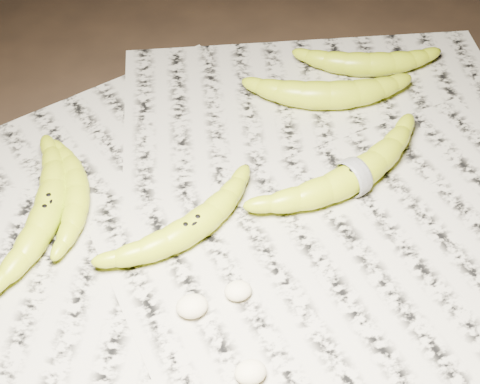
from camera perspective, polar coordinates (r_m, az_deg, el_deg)
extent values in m
plane|color=black|center=(0.80, -0.96, -3.63)|extent=(3.00, 3.00, 0.00)
cube|color=#B6B09C|center=(0.81, -2.33, -2.47)|extent=(0.90, 0.70, 0.01)
torus|color=white|center=(0.84, 9.69, 1.44)|extent=(0.02, 0.05, 0.05)
ellipsoid|color=#FFF4C5|center=(0.72, -4.13, -9.52)|extent=(0.03, 0.03, 0.02)
ellipsoid|color=#FFF4C5|center=(0.68, 0.91, -14.97)|extent=(0.03, 0.03, 0.02)
ellipsoid|color=#FFF4C5|center=(0.73, -0.16, -8.25)|extent=(0.03, 0.03, 0.02)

